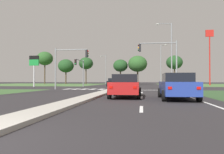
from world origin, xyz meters
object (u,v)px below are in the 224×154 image
(car_beige_fifth, at_px, (178,83))
(treeline_fourth, at_px, (138,64))
(car_black_second, at_px, (113,82))
(treeline_sixth, at_px, (174,62))
(pedestrian_at_median, at_px, (126,80))
(traffic_signal_far_left, at_px, (80,67))
(traffic_signal_near_right, at_px, (163,56))
(fastfood_pole_sign, at_px, (210,45))
(car_maroon_third, at_px, (116,82))
(treeline_third, at_px, (86,63))
(treeline_second, at_px, (66,66))
(street_lamp_third, at_px, (161,63))
(fuel_price_totem, at_px, (34,64))
(traffic_signal_near_left, at_px, (68,61))
(treeline_near, at_px, (45,59))
(street_lamp_second, at_px, (170,52))
(street_lamp_fourth, at_px, (105,68))
(treeline_fifth, at_px, (120,66))
(car_blue_near, at_px, (177,86))
(car_red_fourth, at_px, (126,86))

(car_beige_fifth, relative_size, treeline_fourth, 0.52)
(car_black_second, relative_size, treeline_sixth, 0.54)
(pedestrian_at_median, distance_m, treeline_fourth, 15.85)
(traffic_signal_far_left, bearing_deg, traffic_signal_near_right, -39.61)
(treeline_fourth, bearing_deg, car_beige_fifth, -76.53)
(fastfood_pole_sign, bearing_deg, car_maroon_third, -170.21)
(treeline_third, bearing_deg, treeline_second, -162.37)
(car_maroon_third, bearing_deg, street_lamp_third, -156.74)
(car_black_second, relative_size, fuel_price_totem, 0.76)
(traffic_signal_near_left, bearing_deg, car_beige_fifth, 24.46)
(treeline_second, bearing_deg, treeline_near, 166.26)
(pedestrian_at_median, height_order, fastfood_pole_sign, fastfood_pole_sign)
(street_lamp_second, relative_size, fuel_price_totem, 1.78)
(treeline_near, distance_m, treeline_fourth, 30.23)
(traffic_signal_near_left, xyz_separation_m, street_lamp_third, (14.08, 27.36, 1.76))
(street_lamp_second, height_order, treeline_near, treeline_near)
(street_lamp_second, distance_m, street_lamp_fourth, 37.27)
(car_beige_fifth, bearing_deg, treeline_fifth, 22.34)
(car_beige_fifth, distance_m, treeline_second, 41.97)
(treeline_fourth, bearing_deg, treeline_near, 171.07)
(treeline_sixth, bearing_deg, treeline_near, 172.96)
(traffic_signal_near_left, relative_size, treeline_fourth, 0.66)
(treeline_second, bearing_deg, treeline_sixth, -5.38)
(treeline_fifth, bearing_deg, pedestrian_at_median, -79.79)
(street_lamp_third, xyz_separation_m, fuel_price_totem, (-24.11, -17.14, -1.32))
(car_black_second, xyz_separation_m, treeline_second, (-17.54, 21.68, 4.80))
(fastfood_pole_sign, xyz_separation_m, treeline_near, (-46.74, 12.41, -1.20))
(car_blue_near, distance_m, street_lamp_third, 40.50)
(fuel_price_totem, distance_m, treeline_sixth, 36.95)
(car_maroon_third, height_order, street_lamp_third, street_lamp_third)
(street_lamp_third, relative_size, fastfood_pole_sign, 0.75)
(traffic_signal_near_right, relative_size, pedestrian_at_median, 3.55)
(car_red_fourth, xyz_separation_m, treeline_third, (-16.32, 50.62, 5.65))
(fuel_price_totem, relative_size, treeline_sixth, 0.71)
(treeline_second, distance_m, treeline_fourth, 22.17)
(car_beige_fifth, bearing_deg, traffic_signal_near_left, 114.46)
(street_lamp_third, xyz_separation_m, treeline_fifth, (-10.79, 7.27, -0.11))
(traffic_signal_far_left, bearing_deg, car_black_second, 37.82)
(car_red_fourth, distance_m, treeline_near, 59.31)
(street_lamp_fourth, xyz_separation_m, pedestrian_at_median, (8.32, -22.06, -4.00))
(car_maroon_third, height_order, traffic_signal_near_left, traffic_signal_near_left)
(traffic_signal_near_right, distance_m, traffic_signal_near_left, 11.91)
(street_lamp_second, bearing_deg, traffic_signal_far_left, 167.12)
(car_maroon_third, xyz_separation_m, treeline_second, (-17.37, 14.23, 4.83))
(treeline_fifth, bearing_deg, car_blue_near, -80.03)
(fastfood_pole_sign, bearing_deg, treeline_fourth, 155.50)
(street_lamp_fourth, relative_size, treeline_fifth, 1.29)
(car_maroon_third, bearing_deg, car_red_fourth, 97.97)
(treeline_second, distance_m, treeline_third, 6.22)
(treeline_third, bearing_deg, treeline_near, 179.85)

